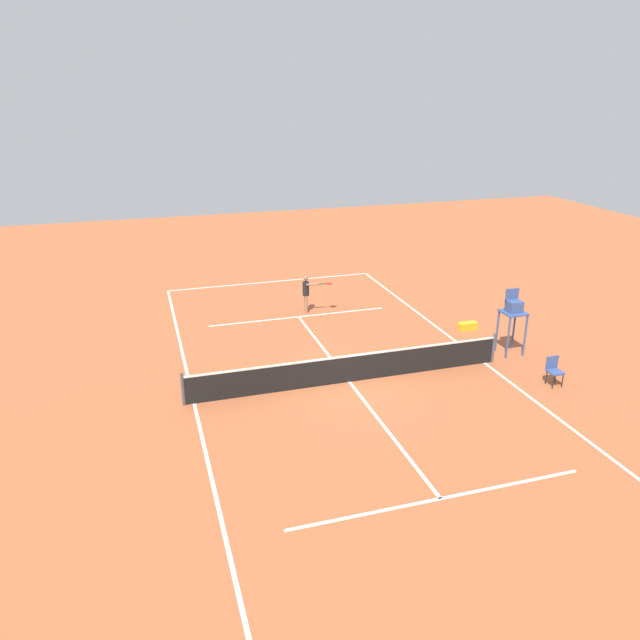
# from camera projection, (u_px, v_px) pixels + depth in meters

# --- Properties ---
(ground_plane) EXTENTS (60.00, 60.00, 0.00)m
(ground_plane) POSITION_uv_depth(u_px,v_px,m) (349.00, 382.00, 19.95)
(ground_plane) COLOR #AD5933
(court_lines) EXTENTS (10.19, 23.30, 0.01)m
(court_lines) POSITION_uv_depth(u_px,v_px,m) (349.00, 382.00, 19.95)
(court_lines) COLOR white
(court_lines) RESTS_ON ground
(tennis_net) EXTENTS (10.79, 0.10, 1.07)m
(tennis_net) POSITION_uv_depth(u_px,v_px,m) (350.00, 368.00, 19.78)
(tennis_net) COLOR #4C4C51
(tennis_net) RESTS_ON ground
(player_serving) EXTENTS (1.24, 0.70, 1.64)m
(player_serving) POSITION_uv_depth(u_px,v_px,m) (307.00, 291.00, 25.86)
(player_serving) COLOR #9E704C
(player_serving) RESTS_ON ground
(tennis_ball) EXTENTS (0.07, 0.07, 0.07)m
(tennis_ball) POSITION_uv_depth(u_px,v_px,m) (316.00, 329.00, 24.29)
(tennis_ball) COLOR #CCE033
(tennis_ball) RESTS_ON ground
(umpire_chair) EXTENTS (0.80, 0.80, 2.41)m
(umpire_chair) POSITION_uv_depth(u_px,v_px,m) (513.00, 312.00, 21.58)
(umpire_chair) COLOR #38518C
(umpire_chair) RESTS_ON ground
(courtside_chair_near) EXTENTS (0.44, 0.46, 0.95)m
(courtside_chair_near) POSITION_uv_depth(u_px,v_px,m) (554.00, 370.00, 19.59)
(courtside_chair_near) COLOR #262626
(courtside_chair_near) RESTS_ON ground
(equipment_bag) EXTENTS (0.76, 0.32, 0.30)m
(equipment_bag) POSITION_uv_depth(u_px,v_px,m) (468.00, 326.00, 24.25)
(equipment_bag) COLOR yellow
(equipment_bag) RESTS_ON ground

